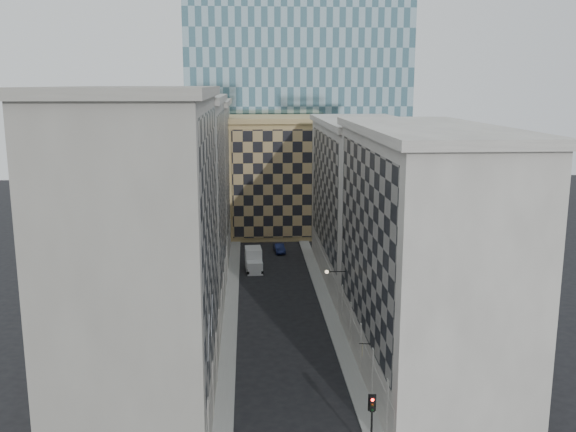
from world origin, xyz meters
name	(u,v)px	position (x,y,z in m)	size (l,w,h in m)	color
sidewalk_west	(231,313)	(-5.25, 30.00, 0.07)	(1.50, 100.00, 0.15)	gray
sidewalk_east	(329,310)	(5.25, 30.00, 0.07)	(1.50, 100.00, 0.15)	gray
bldg_left_a	(144,253)	(-10.88, 11.00, 11.82)	(10.80, 22.80, 23.70)	gray
bldg_left_b	(177,204)	(-10.88, 33.00, 11.32)	(10.80, 22.80, 22.70)	gray
bldg_left_c	(193,179)	(-10.88, 55.00, 10.83)	(10.80, 22.80, 21.70)	gray
bldg_right_a	(422,253)	(10.88, 15.00, 10.32)	(10.80, 26.80, 20.70)	#ABA59C
bldg_right_b	(363,200)	(10.89, 42.00, 9.85)	(10.80, 28.80, 19.70)	#ABA59C
tan_block	(280,175)	(2.00, 67.90, 9.44)	(16.80, 14.80, 18.80)	tan
church_tower	(265,66)	(0.00, 82.00, 26.95)	(7.20, 7.20, 51.50)	#302C26
flagpoles_left	(210,326)	(-5.90, 6.00, 8.00)	(0.10, 6.33, 2.33)	gray
bracket_lamp	(329,272)	(4.38, 24.00, 6.20)	(1.98, 0.36, 0.36)	black
traffic_light	(372,412)	(4.55, 2.73, 3.12)	(0.52, 0.46, 4.15)	black
box_truck	(254,261)	(-2.61, 46.14, 1.21)	(2.35, 5.19, 2.78)	silver
dark_car	(279,248)	(1.15, 54.70, 0.64)	(1.35, 3.87, 1.28)	#10183D
shop_sign	(363,349)	(5.41, 11.10, 3.83)	(0.91, 0.80, 0.89)	black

